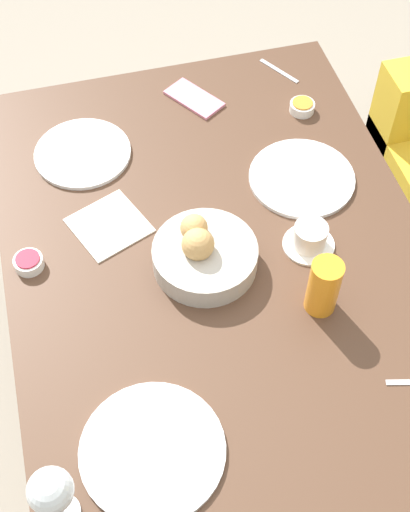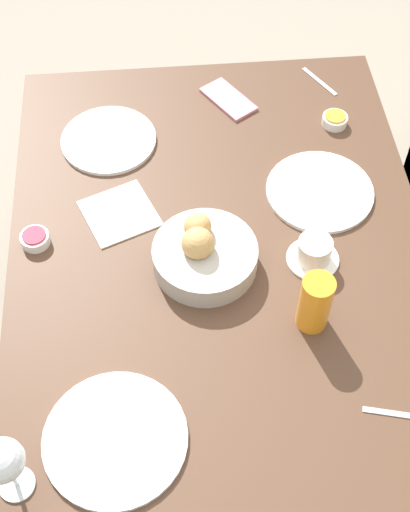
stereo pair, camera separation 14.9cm
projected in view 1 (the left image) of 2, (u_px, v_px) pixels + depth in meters
ground_plane at (219, 410)px, 2.10m from camera, size 10.00×10.00×0.00m
dining_table at (223, 292)px, 1.59m from camera, size 1.35×0.92×0.72m
bread_basket at (204, 254)px, 1.49m from camera, size 0.22×0.22×0.11m
plate_near_left at (83, 153)px, 1.71m from camera, size 0.23×0.23×0.01m
plate_near_right at (152, 450)px, 1.27m from camera, size 0.26×0.26×0.01m
plate_far_center at (302, 178)px, 1.66m from camera, size 0.25×0.25×0.01m
juice_glass at (324, 287)px, 1.40m from camera, size 0.06×0.06×0.14m
wine_glass at (51, 492)px, 1.12m from camera, size 0.08×0.08×0.16m
coffee_cup at (310, 238)px, 1.53m from camera, size 0.11×0.11×0.06m
jam_bowl_berry at (29, 262)px, 1.51m from camera, size 0.06×0.06×0.03m
jam_bowl_honey at (302, 107)px, 1.79m from camera, size 0.06×0.06×0.03m
spoon_coffee at (279, 71)px, 1.89m from camera, size 0.12×0.08×0.00m
napkin at (109, 225)px, 1.58m from camera, size 0.20×0.20×0.00m
cell_phone at (194, 98)px, 1.83m from camera, size 0.17×0.14×0.01m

